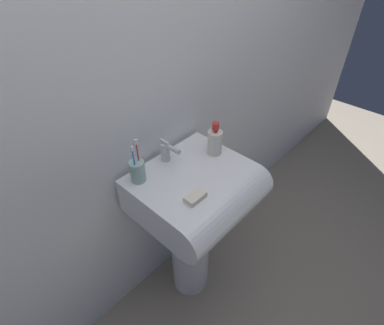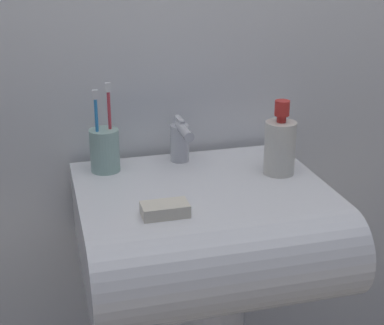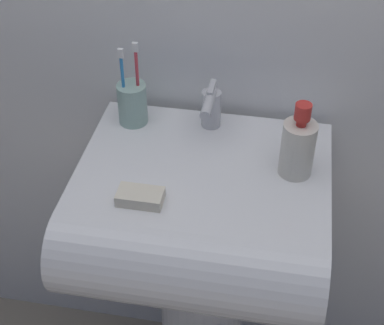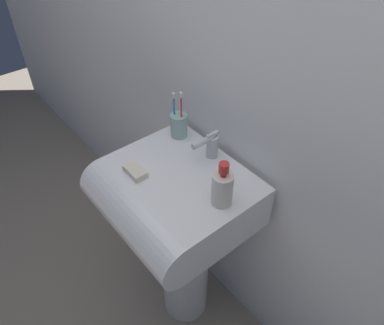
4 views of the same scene
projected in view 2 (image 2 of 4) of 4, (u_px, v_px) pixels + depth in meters
wall_back at (173, 20)px, 1.35m from camera, size 5.00×0.05×2.40m
sink_basin at (208, 234)px, 1.22m from camera, size 0.52×0.47×0.18m
faucet at (181, 140)px, 1.34m from camera, size 0.04×0.12×0.10m
toothbrush_cup at (105, 149)px, 1.30m from camera, size 0.07×0.07×0.20m
soap_bottle at (280, 145)px, 1.28m from camera, size 0.07×0.07×0.17m
bar_soap at (165, 209)px, 1.10m from camera, size 0.09×0.05×0.02m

